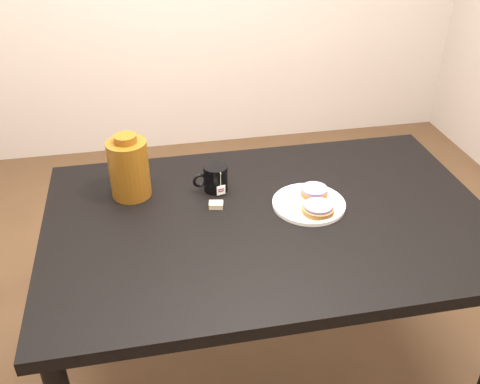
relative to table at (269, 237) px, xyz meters
The scene contains 8 objects.
ground_plane 0.67m from the table, ahead, with size 4.00×4.00×0.00m, color brown.
table is the anchor object (origin of this frame).
plate 0.17m from the table, 13.88° to the left, with size 0.23×0.23×0.02m.
bagel_back 0.21m from the table, 23.79° to the left, with size 0.10×0.10×0.03m.
bagel_front 0.19m from the table, ahead, with size 0.12×0.12×0.03m.
mug 0.27m from the table, 127.37° to the left, with size 0.13×0.10×0.09m.
teabag_pouch 0.20m from the table, 152.42° to the left, with size 0.04×0.03×0.02m, color #C6B793.
bagel_package 0.51m from the table, 153.13° to the left, with size 0.14×0.14×0.22m.
Camera 1 is at (-0.36, -1.33, 1.72)m, focal length 40.00 mm.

